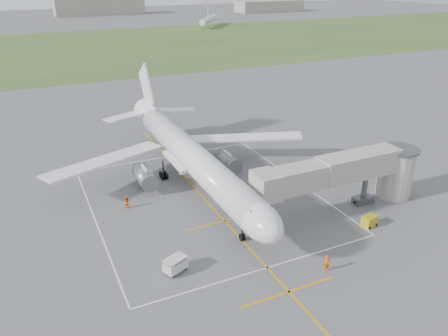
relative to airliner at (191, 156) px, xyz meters
name	(u,v)px	position (x,y,z in m)	size (l,w,h in m)	color
ground	(194,187)	(0.00, -0.75, -4.39)	(700.00, 700.00, 0.00)	#515153
grass_strip	(69,50)	(0.00, 129.25, -4.38)	(700.00, 120.00, 0.02)	#3D5826
apron_markings	(211,206)	(0.00, -6.57, -4.38)	(28.20, 60.00, 0.01)	#C7950B
airliner	(191,156)	(0.00, 0.00, 0.00)	(38.93, 46.75, 13.52)	silver
jet_bridge	(353,173)	(15.72, -14.25, 0.35)	(23.40, 5.00, 7.20)	#A39F93
gpu_unit	(370,221)	(14.86, -18.92, -3.75)	(1.91, 1.49, 1.31)	#AEAA15
baggage_cart	(175,265)	(-8.55, -17.39, -3.58)	(2.62, 2.14, 1.58)	silver
ramp_worker_nose	(327,263)	(5.05, -23.67, -3.50)	(0.65, 0.43, 1.78)	orange
ramp_worker_wing	(127,202)	(-9.76, -2.50, -3.61)	(0.76, 0.59, 1.56)	#F55507
distant_hangars	(12,11)	(-16.15, 264.44, 0.78)	(345.00, 49.00, 12.00)	gray
distant_aircraft	(71,30)	(5.52, 163.68, -0.80)	(164.68, 60.55, 8.85)	silver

